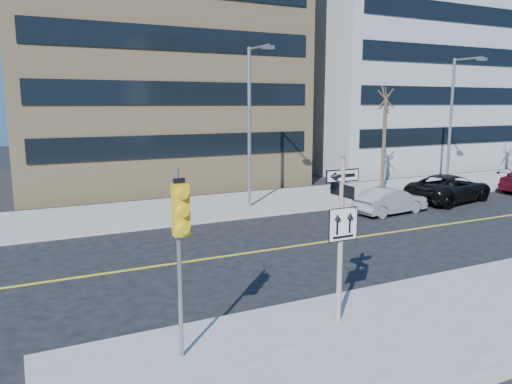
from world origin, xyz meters
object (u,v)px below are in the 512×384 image
street_tree_west (386,102)px  streetlight_a (251,117)px  traffic_signal (181,225)px  streetlight_b (454,114)px  parked_car_b (391,201)px  parked_car_c (450,188)px  sign_pole (341,230)px

street_tree_west → streetlight_a: bearing=-176.5°
traffic_signal → streetlight_b: (22.00, 13.42, 1.73)m
traffic_signal → street_tree_west: bearing=39.4°
streetlight_a → street_tree_west: bearing=3.5°
parked_car_b → parked_car_c: 5.16m
streetlight_a → parked_car_b: bearing=-33.9°
streetlight_b → street_tree_west: 5.09m
sign_pole → streetlight_a: streetlight_a is taller
sign_pole → streetlight_a: (4.00, 13.27, 2.32)m
sign_pole → traffic_signal: bearing=-177.9°
traffic_signal → parked_car_c: 21.71m
traffic_signal → streetlight_a: (8.00, 13.42, 1.73)m
parked_car_b → street_tree_west: street_tree_west is taller
streetlight_b → streetlight_a: bearing=180.0°
sign_pole → streetlight_b: (18.00, 13.27, 2.32)m
sign_pole → parked_car_c: bearing=34.9°
traffic_signal → parked_car_b: traffic_signal is taller
sign_pole → parked_car_c: sign_pole is taller
parked_car_c → street_tree_west: street_tree_west is taller
traffic_signal → parked_car_b: 16.93m
traffic_signal → streetlight_b: bearing=31.4°
streetlight_a → sign_pole: bearing=-106.8°
traffic_signal → streetlight_b: streetlight_b is taller
parked_car_b → streetlight_a: 8.09m
traffic_signal → street_tree_west: size_ratio=0.63×
parked_car_b → streetlight_a: (-5.79, 3.89, 4.10)m
traffic_signal → streetlight_b: 25.83m
streetlight_a → streetlight_b: bearing=0.0°
parked_car_c → street_tree_west: (-1.85, 3.44, 4.75)m
parked_car_c → street_tree_west: 6.16m
parked_car_c → streetlight_a: size_ratio=0.69×
parked_car_c → streetlight_b: bearing=-58.9°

